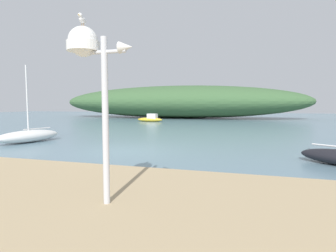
# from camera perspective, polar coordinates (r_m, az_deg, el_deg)

# --- Properties ---
(ground_plane) EXTENTS (120.00, 120.00, 0.00)m
(ground_plane) POSITION_cam_1_polar(r_m,az_deg,el_deg) (12.12, -8.82, -5.22)
(ground_plane) COLOR slate
(distant_hill) EXTENTS (38.81, 10.67, 4.99)m
(distant_hill) POSITION_cam_1_polar(r_m,az_deg,el_deg) (41.88, 2.13, 5.16)
(distant_hill) COLOR #3D6038
(distant_hill) RESTS_ON ground
(mast_structure) EXTENTS (1.28, 0.60, 3.28)m
(mast_structure) POSITION_cam_1_polar(r_m,az_deg,el_deg) (5.27, -16.57, 14.22)
(mast_structure) COLOR silver
(mast_structure) RESTS_ON beach_sand
(seagull_on_radar) EXTENTS (0.12, 0.29, 0.21)m
(seagull_on_radar) POSITION_cam_1_polar(r_m,az_deg,el_deg) (5.46, -17.80, 20.85)
(seagull_on_radar) COLOR orange
(seagull_on_radar) RESTS_ON mast_structure
(motorboat_centre_water) EXTENTS (3.32, 1.23, 0.98)m
(motorboat_centre_water) POSITION_cam_1_polar(r_m,az_deg,el_deg) (32.49, -3.74, 1.56)
(motorboat_centre_water) COLOR gold
(motorboat_centre_water) RESTS_ON ground
(sailboat_east_reach) EXTENTS (1.96, 3.74, 4.17)m
(sailboat_east_reach) POSITION_cam_1_polar(r_m,az_deg,el_deg) (16.47, -27.56, -1.89)
(sailboat_east_reach) COLOR white
(sailboat_east_reach) RESTS_ON ground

